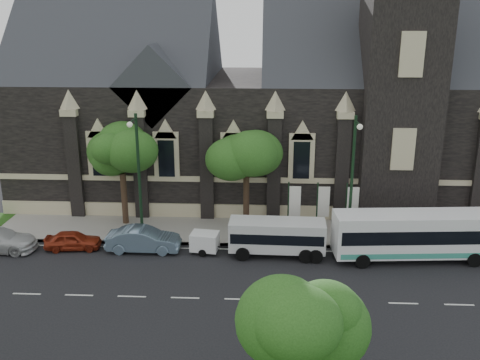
# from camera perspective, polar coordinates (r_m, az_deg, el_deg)

# --- Properties ---
(ground) EXTENTS (160.00, 160.00, 0.00)m
(ground) POSITION_cam_1_polar(r_m,az_deg,el_deg) (30.62, -5.87, -12.39)
(ground) COLOR black
(ground) RESTS_ON ground
(sidewalk) EXTENTS (80.00, 5.00, 0.15)m
(sidewalk) POSITION_cam_1_polar(r_m,az_deg,el_deg) (39.04, -3.82, -5.36)
(sidewalk) COLOR gray
(sidewalk) RESTS_ON ground
(museum) EXTENTS (40.00, 17.70, 29.90)m
(museum) POSITION_cam_1_polar(r_m,az_deg,el_deg) (45.55, 3.78, 8.56)
(museum) COLOR black
(museum) RESTS_ON ground
(tree_park_east) EXTENTS (3.40, 3.40, 6.28)m
(tree_park_east) POSITION_cam_1_polar(r_m,az_deg,el_deg) (20.02, 7.87, -14.61)
(tree_park_east) COLOR black
(tree_park_east) RESTS_ON ground
(tree_walk_right) EXTENTS (4.08, 4.08, 7.80)m
(tree_walk_right) POSITION_cam_1_polar(r_m,az_deg,el_deg) (38.12, 1.02, 3.23)
(tree_walk_right) COLOR black
(tree_walk_right) RESTS_ON ground
(tree_walk_left) EXTENTS (3.91, 3.91, 7.64)m
(tree_walk_left) POSITION_cam_1_polar(r_m,az_deg,el_deg) (39.45, -12.20, 3.19)
(tree_walk_left) COLOR black
(tree_walk_left) RESTS_ON ground
(street_lamp_near) EXTENTS (0.36, 1.88, 9.00)m
(street_lamp_near) POSITION_cam_1_polar(r_m,az_deg,el_deg) (35.26, 11.91, 0.47)
(street_lamp_near) COLOR black
(street_lamp_near) RESTS_ON ground
(street_lamp_mid) EXTENTS (0.36, 1.88, 9.00)m
(street_lamp_mid) POSITION_cam_1_polar(r_m,az_deg,el_deg) (35.80, -10.80, 0.79)
(street_lamp_mid) COLOR black
(street_lamp_mid) RESTS_ON ground
(banner_flag_left) EXTENTS (0.90, 0.10, 4.00)m
(banner_flag_left) POSITION_cam_1_polar(r_m,az_deg,el_deg) (37.53, 5.61, -2.58)
(banner_flag_left) COLOR black
(banner_flag_left) RESTS_ON ground
(banner_flag_center) EXTENTS (0.90, 0.10, 4.00)m
(banner_flag_center) POSITION_cam_1_polar(r_m,az_deg,el_deg) (37.69, 8.65, -2.61)
(banner_flag_center) COLOR black
(banner_flag_center) RESTS_ON ground
(banner_flag_right) EXTENTS (0.90, 0.10, 4.00)m
(banner_flag_right) POSITION_cam_1_polar(r_m,az_deg,el_deg) (37.95, 11.66, -2.64)
(banner_flag_right) COLOR black
(banner_flag_right) RESTS_ON ground
(tour_coach) EXTENTS (10.90, 3.21, 3.14)m
(tour_coach) POSITION_cam_1_polar(r_m,az_deg,el_deg) (35.91, 18.53, -5.54)
(tour_coach) COLOR white
(tour_coach) RESTS_ON ground
(shuttle_bus) EXTENTS (6.22, 2.37, 2.38)m
(shuttle_bus) POSITION_cam_1_polar(r_m,az_deg,el_deg) (34.85, 4.01, -5.92)
(shuttle_bus) COLOR silver
(shuttle_bus) RESTS_ON ground
(box_trailer) EXTENTS (2.64, 1.56, 1.37)m
(box_trailer) POSITION_cam_1_polar(r_m,az_deg,el_deg) (35.47, -3.78, -6.55)
(box_trailer) COLOR white
(box_trailer) RESTS_ON ground
(sedan) EXTENTS (4.88, 1.70, 1.61)m
(sedan) POSITION_cam_1_polar(r_m,az_deg,el_deg) (36.19, -10.25, -6.26)
(sedan) COLOR slate
(sedan) RESTS_ON ground
(car_far_red) EXTENTS (3.82, 1.86, 1.25)m
(car_far_red) POSITION_cam_1_polar(r_m,az_deg,el_deg) (37.65, -17.37, -6.15)
(car_far_red) COLOR maroon
(car_far_red) RESTS_ON ground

